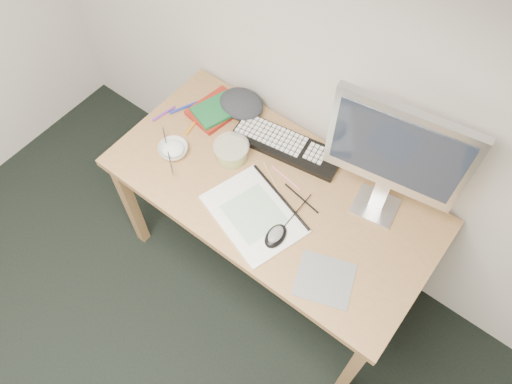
# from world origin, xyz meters

# --- Properties ---
(desk) EXTENTS (1.40, 0.70, 0.75)m
(desk) POSITION_xyz_m (-0.10, 1.43, 0.67)
(desk) COLOR #A47B4B
(desk) RESTS_ON ground
(mousepad) EXTENTS (0.26, 0.25, 0.00)m
(mousepad) POSITION_xyz_m (0.29, 1.23, 0.75)
(mousepad) COLOR slate
(mousepad) RESTS_ON desk
(sketchpad) EXTENTS (0.46, 0.39, 0.01)m
(sketchpad) POSITION_xyz_m (-0.09, 1.29, 0.76)
(sketchpad) COLOR white
(sketchpad) RESTS_ON desk
(keyboard) EXTENTS (0.51, 0.23, 0.03)m
(keyboard) POSITION_xyz_m (-0.19, 1.64, 0.76)
(keyboard) COLOR black
(keyboard) RESTS_ON desk
(monitor) EXTENTS (0.50, 0.18, 0.58)m
(monitor) POSITION_xyz_m (0.28, 1.62, 1.12)
(monitor) COLOR silver
(monitor) RESTS_ON desk
(mouse) EXTENTS (0.08, 0.12, 0.04)m
(mouse) POSITION_xyz_m (0.04, 1.26, 0.78)
(mouse) COLOR black
(mouse) RESTS_ON sketchpad
(rice_bowl) EXTENTS (0.15, 0.15, 0.04)m
(rice_bowl) POSITION_xyz_m (-0.56, 1.32, 0.77)
(rice_bowl) COLOR white
(rice_bowl) RESTS_ON desk
(chopsticks) EXTENTS (0.22, 0.17, 0.02)m
(chopsticks) POSITION_xyz_m (-0.56, 1.29, 0.79)
(chopsticks) COLOR #AEAEB0
(chopsticks) RESTS_ON rice_bowl
(fruit_tub) EXTENTS (0.19, 0.19, 0.08)m
(fruit_tub) POSITION_xyz_m (-0.35, 1.46, 0.79)
(fruit_tub) COLOR #CDD049
(fruit_tub) RESTS_ON desk
(book_red) EXTENTS (0.21, 0.26, 0.02)m
(book_red) POSITION_xyz_m (-0.57, 1.61, 0.76)
(book_red) COLOR maroon
(book_red) RESTS_ON desk
(book_green) EXTENTS (0.20, 0.23, 0.02)m
(book_green) POSITION_xyz_m (-0.55, 1.60, 0.78)
(book_green) COLOR #186031
(book_green) RESTS_ON book_red
(cloth_lump) EXTENTS (0.18, 0.15, 0.07)m
(cloth_lump) POSITION_xyz_m (-0.48, 1.70, 0.79)
(cloth_lump) COLOR #292B31
(cloth_lump) RESTS_ON desk
(pencil_pink) EXTENTS (0.16, 0.03, 0.01)m
(pencil_pink) POSITION_xyz_m (-0.09, 1.51, 0.75)
(pencil_pink) COLOR pink
(pencil_pink) RESTS_ON desk
(pencil_tan) EXTENTS (0.17, 0.10, 0.01)m
(pencil_tan) POSITION_xyz_m (-0.13, 1.47, 0.75)
(pencil_tan) COLOR tan
(pencil_tan) RESTS_ON desk
(pencil_black) EXTENTS (0.19, 0.04, 0.01)m
(pencil_black) POSITION_xyz_m (0.02, 1.47, 0.75)
(pencil_black) COLOR black
(pencil_black) RESTS_ON desk
(marker_blue) EXTENTS (0.07, 0.14, 0.01)m
(marker_blue) POSITION_xyz_m (-0.70, 1.54, 0.76)
(marker_blue) COLOR #1B2D97
(marker_blue) RESTS_ON desk
(marker_orange) EXTENTS (0.04, 0.14, 0.01)m
(marker_orange) POSITION_xyz_m (-0.60, 1.49, 0.76)
(marker_orange) COLOR orange
(marker_orange) RESTS_ON desk
(marker_purple) EXTENTS (0.03, 0.13, 0.01)m
(marker_purple) POSITION_xyz_m (-0.75, 1.45, 0.76)
(marker_purple) COLOR #6C2A9C
(marker_purple) RESTS_ON desk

